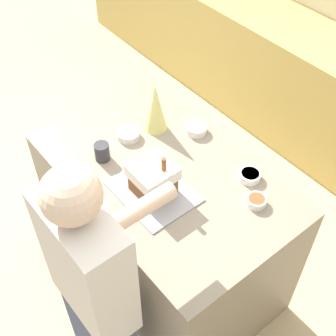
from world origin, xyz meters
name	(u,v)px	position (x,y,z in m)	size (l,w,h in m)	color
ground_plane	(165,269)	(0.00, 0.00, 0.00)	(12.00, 12.00, 0.00)	#C6B28E
kitchen_island	(164,227)	(0.00, 0.00, 0.48)	(1.41, 0.87, 0.96)	gray
baking_tray	(153,191)	(0.07, -0.12, 0.96)	(0.42, 0.33, 0.01)	#9E9EA8
gingerbread_house	(153,178)	(0.07, -0.12, 1.06)	(0.20, 0.20, 0.25)	brown
decorative_tree	(156,108)	(-0.30, 0.18, 1.10)	(0.13, 0.13, 0.29)	#DBD675
candy_bowl_far_right	(196,129)	(-0.13, 0.34, 0.98)	(0.12, 0.12, 0.04)	white
candy_bowl_center_rear	(128,134)	(-0.33, 0.01, 0.98)	(0.13, 0.13, 0.04)	silver
candy_bowl_behind_tray	(250,175)	(0.31, 0.32, 0.98)	(0.11, 0.11, 0.04)	white
candy_bowl_near_tray_left	(256,201)	(0.45, 0.22, 0.98)	(0.10, 0.10, 0.04)	white
mug	(102,152)	(-0.28, -0.19, 1.01)	(0.08, 0.08, 0.10)	#2D2D33
person	(96,297)	(0.33, -0.64, 0.86)	(0.44, 0.55, 1.66)	#424C6B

